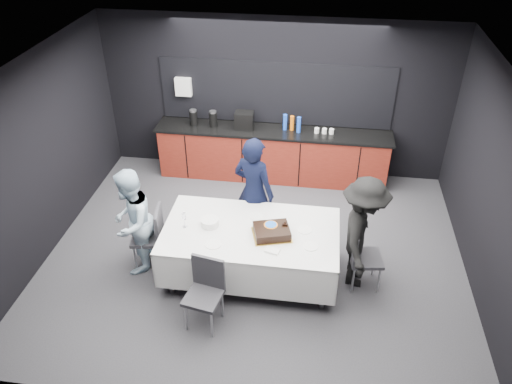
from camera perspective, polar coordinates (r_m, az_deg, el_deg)
ground at (r=7.39m, az=-0.11°, el=-7.19°), size 6.00×6.00×0.00m
room_shell at (r=6.32m, az=-0.13°, el=5.58°), size 6.04×5.04×2.82m
kitchenette at (r=8.89m, az=1.81°, el=4.86°), size 4.10×0.64×2.05m
party_table at (r=6.68m, az=-0.60°, el=-5.29°), size 2.32×1.32×0.78m
cake_assembly at (r=6.47m, az=1.82°, el=-4.53°), size 0.58×0.52×0.16m
plate_stack at (r=6.66m, az=-5.31°, el=-3.47°), size 0.24×0.24×0.10m
loose_plate_near at (r=6.38m, az=-4.91°, el=-5.98°), size 0.21×0.21×0.01m
loose_plate_right_a at (r=6.62m, az=5.57°, el=-4.31°), size 0.19×0.19×0.01m
loose_plate_right_b at (r=6.36m, az=6.25°, el=-6.18°), size 0.20×0.20×0.01m
loose_plate_far at (r=6.83m, az=0.02°, el=-2.75°), size 0.19×0.19×0.01m
fork_pile at (r=6.25m, az=1.87°, el=-6.72°), size 0.20×0.15×0.03m
champagne_flute at (r=6.62m, az=-8.23°, el=-2.85°), size 0.06×0.06×0.22m
chair_left at (r=7.08m, az=-11.76°, el=-4.58°), size 0.48×0.48×0.92m
chair_right at (r=6.74m, az=11.84°, el=-6.88°), size 0.47×0.47×0.92m
chair_near at (r=6.17m, az=-5.78°, el=-10.81°), size 0.49×0.49×0.92m
person_center at (r=7.14m, az=-0.25°, el=-0.03°), size 0.75×0.63×1.74m
person_left at (r=6.93m, az=-14.03°, el=-3.35°), size 0.60×0.77×1.56m
person_right at (r=6.62m, az=12.00°, el=-4.64°), size 0.70×1.10×1.63m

